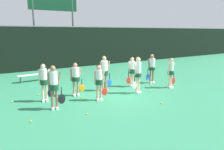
# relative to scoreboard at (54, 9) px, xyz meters

# --- Properties ---
(ground_plane) EXTENTS (140.00, 140.00, 0.00)m
(ground_plane) POSITION_rel_scoreboard_xyz_m (-0.33, -9.56, -4.82)
(ground_plane) COLOR #2D7F56
(fence_windscreen) EXTENTS (60.00, 0.08, 3.46)m
(fence_windscreen) POSITION_rel_scoreboard_xyz_m (-0.33, -0.85, -3.08)
(fence_windscreen) COLOR black
(fence_windscreen) RESTS_ON ground_plane
(scoreboard) EXTENTS (4.03, 0.15, 6.10)m
(scoreboard) POSITION_rel_scoreboard_xyz_m (0.00, 0.00, 0.00)
(scoreboard) COLOR #515156
(scoreboard) RESTS_ON ground_plane
(bench_courtside) EXTENTS (1.97, 0.46, 0.43)m
(bench_courtside) POSITION_rel_scoreboard_xyz_m (-2.93, -4.61, -4.45)
(bench_courtside) COLOR silver
(bench_courtside) RESTS_ON ground_plane
(player_0) EXTENTS (0.64, 0.36, 1.75)m
(player_0) POSITION_rel_scoreboard_xyz_m (-3.45, -10.20, -3.80)
(player_0) COLOR #8C664C
(player_0) RESTS_ON ground_plane
(player_1) EXTENTS (0.62, 0.34, 1.62)m
(player_1) POSITION_rel_scoreboard_xyz_m (-1.41, -10.13, -3.87)
(player_1) COLOR tan
(player_1) RESTS_ON ground_plane
(player_2) EXTENTS (0.61, 0.33, 1.81)m
(player_2) POSITION_rel_scoreboard_xyz_m (0.76, -10.14, -3.74)
(player_2) COLOR beige
(player_2) RESTS_ON ground_plane
(player_3) EXTENTS (0.61, 0.32, 1.64)m
(player_3) POSITION_rel_scoreboard_xyz_m (2.94, -10.27, -3.87)
(player_3) COLOR beige
(player_3) RESTS_ON ground_plane
(player_4) EXTENTS (0.61, 0.33, 1.68)m
(player_4) POSITION_rel_scoreboard_xyz_m (-3.50, -8.99, -3.85)
(player_4) COLOR beige
(player_4) RESTS_ON ground_plane
(player_5) EXTENTS (0.69, 0.41, 1.60)m
(player_5) POSITION_rel_scoreboard_xyz_m (-2.00, -8.91, -3.88)
(player_5) COLOR tan
(player_5) RESTS_ON ground_plane
(player_6) EXTENTS (0.65, 0.38, 1.80)m
(player_6) POSITION_rel_scoreboard_xyz_m (-0.37, -8.85, -3.76)
(player_6) COLOR tan
(player_6) RESTS_ON ground_plane
(player_7) EXTENTS (0.64, 0.37, 1.67)m
(player_7) POSITION_rel_scoreboard_xyz_m (1.36, -8.89, -3.84)
(player_7) COLOR beige
(player_7) RESTS_ON ground_plane
(player_8) EXTENTS (0.67, 0.40, 1.71)m
(player_8) POSITION_rel_scoreboard_xyz_m (2.87, -8.86, -3.80)
(player_8) COLOR #8C664C
(player_8) RESTS_ON ground_plane
(tennis_ball_0) EXTENTS (0.07, 0.07, 0.07)m
(tennis_ball_0) POSITION_rel_scoreboard_xyz_m (-4.76, -8.38, -4.79)
(tennis_ball_0) COLOR #CCE033
(tennis_ball_0) RESTS_ON ground_plane
(tennis_ball_1) EXTENTS (0.07, 0.07, 0.07)m
(tennis_ball_1) POSITION_rel_scoreboard_xyz_m (-3.53, -7.88, -4.79)
(tennis_ball_1) COLOR #CCE033
(tennis_ball_1) RESTS_ON ground_plane
(tennis_ball_2) EXTENTS (0.06, 0.06, 0.06)m
(tennis_ball_2) POSITION_rel_scoreboard_xyz_m (1.86, -9.52, -4.79)
(tennis_ball_2) COLOR #CCE033
(tennis_ball_2) RESTS_ON ground_plane
(tennis_ball_3) EXTENTS (0.07, 0.07, 0.07)m
(tennis_ball_3) POSITION_rel_scoreboard_xyz_m (-1.95, -9.41, -4.79)
(tennis_ball_3) COLOR #CCE033
(tennis_ball_3) RESTS_ON ground_plane
(tennis_ball_4) EXTENTS (0.07, 0.07, 0.07)m
(tennis_ball_4) POSITION_rel_scoreboard_xyz_m (-3.19, -7.88, -4.79)
(tennis_ball_4) COLOR #CCE033
(tennis_ball_4) RESTS_ON ground_plane
(tennis_ball_5) EXTENTS (0.07, 0.07, 0.07)m
(tennis_ball_5) POSITION_rel_scoreboard_xyz_m (-2.64, -11.40, -4.79)
(tennis_ball_5) COLOR #CCE033
(tennis_ball_5) RESTS_ON ground_plane
(tennis_ball_6) EXTENTS (0.06, 0.06, 0.06)m
(tennis_ball_6) POSITION_rel_scoreboard_xyz_m (1.73, -8.33, -4.79)
(tennis_ball_6) COLOR #CCE033
(tennis_ball_6) RESTS_ON ground_plane
(tennis_ball_7) EXTENTS (0.07, 0.07, 0.07)m
(tennis_ball_7) POSITION_rel_scoreboard_xyz_m (-4.55, -10.99, -4.79)
(tennis_ball_7) COLOR #CCE033
(tennis_ball_7) RESTS_ON ground_plane
(tennis_ball_8) EXTENTS (0.07, 0.07, 0.07)m
(tennis_ball_8) POSITION_rel_scoreboard_xyz_m (2.26, -9.57, -4.79)
(tennis_ball_8) COLOR #CCE033
(tennis_ball_8) RESTS_ON ground_plane
(tennis_ball_9) EXTENTS (0.07, 0.07, 0.07)m
(tennis_ball_9) POSITION_rel_scoreboard_xyz_m (3.43, -8.65, -4.79)
(tennis_ball_9) COLOR #CCE033
(tennis_ball_9) RESTS_ON ground_plane
(tennis_ball_10) EXTENTS (0.07, 0.07, 0.07)m
(tennis_ball_10) POSITION_rel_scoreboard_xyz_m (1.48, -10.32, -4.79)
(tennis_ball_10) COLOR #CCE033
(tennis_ball_10) RESTS_ON ground_plane
(tennis_ball_11) EXTENTS (0.07, 0.07, 0.07)m
(tennis_ball_11) POSITION_rel_scoreboard_xyz_m (0.59, -11.99, -4.79)
(tennis_ball_11) COLOR #CCE033
(tennis_ball_11) RESTS_ON ground_plane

